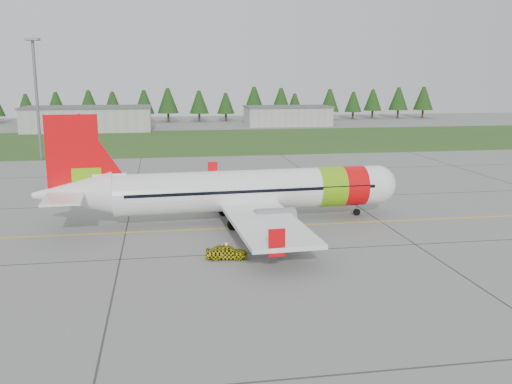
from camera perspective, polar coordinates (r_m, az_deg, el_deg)
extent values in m
plane|color=gray|center=(48.17, 4.74, -5.82)|extent=(320.00, 320.00, 0.00)
cylinder|color=white|center=(56.66, -0.50, 0.21)|extent=(26.90, 5.32, 4.01)
sphere|color=white|center=(60.77, 11.93, 0.74)|extent=(4.01, 4.01, 4.01)
cone|color=white|center=(55.73, -17.84, -0.18)|extent=(7.39, 4.36, 4.01)
cube|color=black|center=(60.83, 12.21, 1.08)|extent=(1.77, 2.75, 0.58)
cylinder|color=#73BF0E|center=(58.87, 7.36, 0.54)|extent=(2.87, 4.22, 4.09)
cylinder|color=red|center=(59.74, 9.59, 0.64)|extent=(2.46, 4.20, 4.09)
cube|color=white|center=(56.80, -1.01, -0.93)|extent=(7.26, 33.14, 0.37)
cube|color=red|center=(72.36, -4.35, 2.23)|extent=(1.24, 0.25, 2.06)
cube|color=red|center=(41.00, 2.08, -5.09)|extent=(1.24, 0.25, 2.06)
cylinder|color=gray|center=(62.64, -0.64, -0.27)|extent=(3.80, 2.34, 2.16)
cylinder|color=gray|center=(51.90, 1.90, -2.79)|extent=(3.80, 2.34, 2.16)
cube|color=red|center=(55.14, -17.85, 3.34)|extent=(4.74, 0.60, 7.82)
cube|color=#73BF0E|center=(55.39, -16.54, 1.08)|extent=(2.69, 0.56, 2.47)
cube|color=white|center=(55.73, -18.38, 0.06)|extent=(3.87, 11.97, 0.23)
cylinder|color=slate|center=(60.48, 10.06, -1.63)|extent=(0.19, 0.19, 1.44)
cylinder|color=black|center=(60.56, 10.04, -1.98)|extent=(0.71, 0.32, 0.70)
cylinder|color=slate|center=(59.62, -2.52, -1.40)|extent=(0.23, 0.23, 1.95)
cylinder|color=black|center=(59.65, -2.90, -1.83)|extent=(1.09, 0.51, 1.07)
cylinder|color=slate|center=(54.11, -1.47, -2.75)|extent=(0.23, 0.23, 1.95)
cylinder|color=black|center=(54.15, -1.90, -3.22)|extent=(1.09, 0.51, 1.07)
imported|color=yellow|center=(45.40, -3.00, -4.70)|extent=(1.30, 1.48, 3.32)
cube|color=#30561E|center=(127.84, -4.31, 5.14)|extent=(320.00, 50.00, 0.03)
cube|color=gold|center=(55.64, 2.72, -3.38)|extent=(120.00, 0.25, 0.02)
cube|color=#A8A8A3|center=(156.03, -16.42, 6.98)|extent=(32.00, 14.00, 6.00)
cube|color=#A8A8A3|center=(166.96, 3.17, 7.57)|extent=(24.00, 12.00, 5.20)
cylinder|color=slate|center=(104.64, -21.05, 8.46)|extent=(0.50, 0.50, 20.00)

